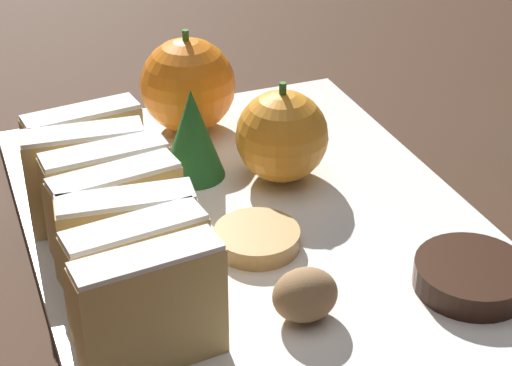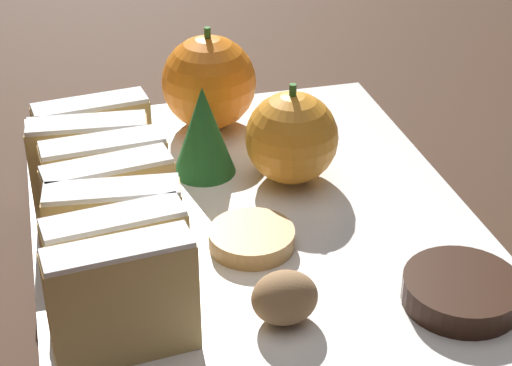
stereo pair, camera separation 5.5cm
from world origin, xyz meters
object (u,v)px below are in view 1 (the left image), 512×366
walnut (305,295)px  chocolate_cookie (472,276)px  orange_near (282,136)px  orange_far (189,85)px

walnut → chocolate_cookie: bearing=-6.0°
orange_near → chocolate_cookie: (0.05, -0.16, -0.02)m
chocolate_cookie → walnut: bearing=174.0°
orange_near → orange_far: size_ratio=0.90×
orange_far → chocolate_cookie: 0.27m
orange_near → chocolate_cookie: orange_near is taller
orange_far → walnut: size_ratio=2.19×
orange_far → orange_near: bearing=-68.7°
walnut → orange_near: bearing=72.0°
orange_near → walnut: size_ratio=1.96×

